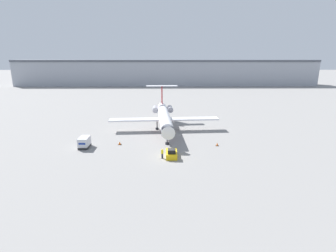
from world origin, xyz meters
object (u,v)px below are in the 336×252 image
at_px(traffic_cone_left, 120,143).
at_px(traffic_cone_right, 217,144).
at_px(airplane_main, 164,117).
at_px(luggage_cart, 84,142).
at_px(pushback_tug, 171,154).
at_px(worker_near_tug, 162,153).

distance_m(traffic_cone_left, traffic_cone_right, 19.75).
relative_size(airplane_main, luggage_cart, 8.61).
xyz_separation_m(pushback_tug, luggage_cart, (-16.98, 5.14, 0.44)).
relative_size(luggage_cart, worker_near_tug, 1.69).
relative_size(pushback_tug, luggage_cart, 1.21).
xyz_separation_m(airplane_main, traffic_cone_left, (-9.06, -10.74, -3.04)).
xyz_separation_m(traffic_cone_left, traffic_cone_right, (19.73, -0.94, -0.00)).
bearing_deg(pushback_tug, worker_near_tug, -158.55).
distance_m(pushback_tug, traffic_cone_right, 11.06).
distance_m(airplane_main, traffic_cone_right, 16.11).
xyz_separation_m(airplane_main, traffic_cone_right, (10.67, -11.68, -3.04)).
xyz_separation_m(luggage_cart, worker_near_tug, (15.36, -5.78, -0.09)).
height_order(worker_near_tug, traffic_cone_left, worker_near_tug).
bearing_deg(airplane_main, traffic_cone_right, -47.59).
xyz_separation_m(pushback_tug, traffic_cone_left, (-10.38, 6.84, -0.33)).
bearing_deg(luggage_cart, traffic_cone_right, 1.65).
distance_m(airplane_main, traffic_cone_left, 14.38).
distance_m(pushback_tug, luggage_cart, 17.75).
xyz_separation_m(pushback_tug, traffic_cone_right, (9.35, 5.90, -0.33)).
bearing_deg(pushback_tug, traffic_cone_right, 32.28).
bearing_deg(luggage_cart, worker_near_tug, -20.64).
bearing_deg(traffic_cone_right, traffic_cone_left, 177.28).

